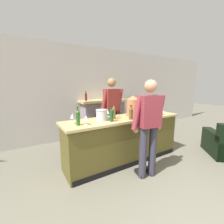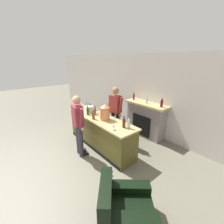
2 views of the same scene
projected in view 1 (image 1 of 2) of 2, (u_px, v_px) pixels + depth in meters
name	position (u px, v px, depth m)	size (l,w,h in m)	color
wall_back_panel	(82.00, 93.00, 4.55)	(12.00, 0.07, 2.75)	beige
bar_counter	(124.00, 139.00, 3.20)	(2.59, 0.68, 0.95)	brown
fireplace_stone	(103.00, 118.00, 4.78)	(1.51, 0.52, 1.46)	gray
person_customer	(149.00, 125.00, 2.54)	(0.65, 0.35, 1.71)	#32303F
person_bartender	(112.00, 111.00, 3.61)	(0.66, 0.33, 1.78)	#2B1E26
copper_dispenser	(133.00, 106.00, 3.21)	(0.28, 0.31, 0.44)	#C77448
ice_bucket_steel	(102.00, 115.00, 2.83)	(0.22, 0.22, 0.21)	silver
wine_bottle_chardonnay_pale	(131.00, 113.00, 2.92)	(0.08, 0.08, 0.28)	brown
wine_bottle_port_short	(154.00, 107.00, 3.63)	(0.08, 0.08, 0.30)	#501E17
wine_bottle_merlot_tall	(112.00, 115.00, 2.76)	(0.07, 0.07, 0.28)	#194822
wine_bottle_rose_blush	(155.00, 106.00, 3.74)	(0.08, 0.08, 0.30)	#AFBDB3
wine_bottle_riesling_slim	(114.00, 112.00, 2.97)	(0.07, 0.07, 0.29)	brown
wine_bottle_burgundy_dark	(78.00, 117.00, 2.48)	(0.07, 0.07, 0.31)	#235218
wine_glass_near_bucket	(140.00, 109.00, 3.47)	(0.08, 0.08, 0.17)	silver
wine_glass_mid_counter	(86.00, 118.00, 2.51)	(0.08, 0.08, 0.16)	silver
wine_glass_front_right	(162.00, 110.00, 3.36)	(0.08, 0.08, 0.16)	silver
wine_glass_front_left	(108.00, 112.00, 3.04)	(0.09, 0.09, 0.18)	silver
wine_glass_by_dispenser	(72.00, 116.00, 2.59)	(0.07, 0.07, 0.19)	silver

